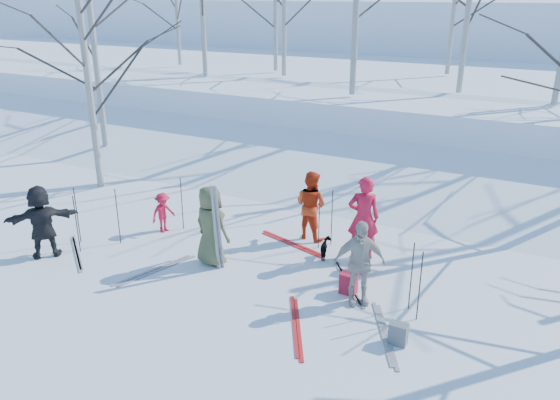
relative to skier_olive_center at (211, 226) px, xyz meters
The scene contains 37 objects.
ground 1.48m from the skier_olive_center, 22.82° to the right, with size 120.00×120.00×0.00m, color white.
snow_ramp 6.67m from the skier_olive_center, 80.44° to the left, with size 70.00×9.50×1.40m, color white.
snow_plateau 16.57m from the skier_olive_center, 86.19° to the left, with size 70.00×18.00×2.20m, color white.
far_hill 37.57m from the skier_olive_center, 88.32° to the left, with size 90.00×30.00×6.00m, color white.
skier_olive_center is the anchor object (origin of this frame).
skier_red_north 3.27m from the skier_olive_center, 33.11° to the left, with size 0.68×0.45×1.87m, color red.
skier_redor_behind 2.54m from the skier_olive_center, 58.96° to the left, with size 0.80×0.63×1.65m, color red.
skier_red_seated 2.19m from the skier_olive_center, 157.50° to the left, with size 0.64×0.37×0.99m, color red.
skier_cream_east 3.32m from the skier_olive_center, ahead, with size 0.97×0.40×1.66m, color beige.
skier_grey_west 3.73m from the skier_olive_center, 157.11° to the right, with size 1.53×0.49×1.65m, color black.
dog 2.56m from the skier_olive_center, 33.24° to the left, with size 0.24×0.52×0.44m, color black.
upright_ski_left 0.35m from the skier_olive_center, 39.51° to the right, with size 0.07×0.02×1.90m, color silver.
upright_ski_right 0.37m from the skier_olive_center, 28.46° to the right, with size 0.07×0.02×1.90m, color silver.
ski_pair_a 4.28m from the skier_olive_center, 11.18° to the right, with size 1.05×1.78×0.02m, color silver, non-canonical shape.
ski_pair_b 3.11m from the skier_olive_center, 26.27° to the right, with size 1.11×1.75×0.02m, color red, non-canonical shape.
ski_pair_c 1.50m from the skier_olive_center, 134.65° to the right, with size 0.75×1.88×0.02m, color silver, non-canonical shape.
ski_pair_d 3.25m from the skier_olive_center, 160.29° to the right, with size 1.63×1.31×0.02m, color silver, non-canonical shape.
ski_pair_e 2.15m from the skier_olive_center, 56.38° to the left, with size 1.88×0.74×0.02m, color red, non-canonical shape.
ski_pair_f 3.08m from the skier_olive_center, 10.69° to the left, with size 1.31×1.63×0.02m, color silver, non-canonical shape.
ski_pole_a 3.40m from the skier_olive_center, behind, with size 0.02×0.02×1.34m, color black.
ski_pole_b 2.80m from the skier_olive_center, 47.11° to the left, with size 0.02×0.02×1.34m, color black.
ski_pole_c 2.46m from the skier_olive_center, 45.24° to the left, with size 0.02×0.02×1.34m, color black.
ski_pole_d 2.48m from the skier_olive_center, behind, with size 0.02×0.02×1.34m, color black.
ski_pole_e 2.06m from the skier_olive_center, 144.97° to the left, with size 0.02×0.02×1.34m, color black.
ski_pole_f 4.48m from the skier_olive_center, ahead, with size 0.02×0.02×1.34m, color black.
ski_pole_g 4.25m from the skier_olive_center, ahead, with size 0.02×0.02×1.34m, color black.
ski_pole_h 3.11m from the skier_olive_center, 162.21° to the right, with size 0.02×0.02×1.34m, color black.
backpack_red 3.13m from the skier_olive_center, ahead, with size 0.32×0.22×0.42m, color #A71930.
backpack_grey 4.54m from the skier_olive_center, 12.46° to the right, with size 0.30×0.20×0.38m, color #595C60.
backpack_dark 3.24m from the skier_olive_center, 20.96° to the left, with size 0.34×0.24×0.40m, color black.
birch_plateau_b 16.38m from the skier_olive_center, 84.95° to the left, with size 4.46×4.46×5.52m, color silver, non-canonical shape.
birch_plateau_c 15.02m from the skier_olive_center, 112.98° to the left, with size 4.22×4.22×5.17m, color silver, non-canonical shape.
birch_plateau_d 13.59m from the skier_olive_center, 110.76° to the left, with size 4.57×4.57×5.67m, color silver, non-canonical shape.
birch_plateau_g 12.36m from the skier_olive_center, 76.19° to the left, with size 4.77×4.77×5.96m, color silver, non-canonical shape.
birch_plateau_k 17.24m from the skier_olive_center, 129.57° to the left, with size 3.81×3.81×4.58m, color silver, non-canonical shape.
birch_edge_a 6.71m from the skier_olive_center, 156.27° to the left, with size 4.75×4.75×5.93m, color silver, non-canonical shape.
birch_edge_d 9.75m from the skier_olive_center, 147.95° to the left, with size 5.27×5.27×6.67m, color silver, non-canonical shape.
Camera 1 is at (5.13, -8.16, 5.47)m, focal length 35.00 mm.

